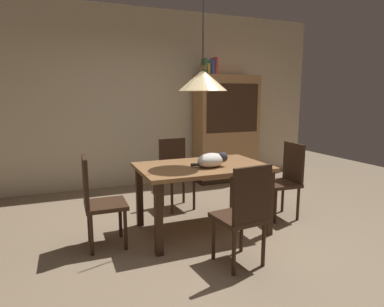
# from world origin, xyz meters

# --- Properties ---
(ground) EXTENTS (10.00, 10.00, 0.00)m
(ground) POSITION_xyz_m (0.00, 0.00, 0.00)
(ground) COLOR #847056
(back_wall) EXTENTS (6.40, 0.10, 2.90)m
(back_wall) POSITION_xyz_m (0.00, 2.65, 1.45)
(back_wall) COLOR beige
(back_wall) RESTS_ON ground
(dining_table) EXTENTS (1.40, 0.90, 0.75)m
(dining_table) POSITION_xyz_m (0.07, 0.42, 0.65)
(dining_table) COLOR olive
(dining_table) RESTS_ON ground
(chair_right_side) EXTENTS (0.42, 0.42, 0.93)m
(chair_right_side) POSITION_xyz_m (1.20, 0.41, 0.51)
(chair_right_side) COLOR #382316
(chair_right_side) RESTS_ON ground
(chair_far_back) EXTENTS (0.43, 0.43, 0.93)m
(chair_far_back) POSITION_xyz_m (0.06, 1.30, 0.51)
(chair_far_back) COLOR #382316
(chair_far_back) RESTS_ON ground
(chair_left_side) EXTENTS (0.41, 0.41, 0.93)m
(chair_left_side) POSITION_xyz_m (-1.06, 0.42, 0.51)
(chair_left_side) COLOR #382316
(chair_left_side) RESTS_ON ground
(chair_near_front) EXTENTS (0.44, 0.44, 0.93)m
(chair_near_front) POSITION_xyz_m (0.08, -0.46, 0.51)
(chair_near_front) COLOR #382316
(chair_near_front) RESTS_ON ground
(cat_sleeping) EXTENTS (0.41, 0.32, 0.16)m
(cat_sleeping) POSITION_xyz_m (0.13, 0.30, 0.83)
(cat_sleeping) COLOR silver
(cat_sleeping) RESTS_ON dining_table
(pendant_lamp) EXTENTS (0.52, 0.52, 1.30)m
(pendant_lamp) POSITION_xyz_m (0.07, 0.42, 1.66)
(pendant_lamp) COLOR beige
(hutch_bookcase) EXTENTS (1.12, 0.45, 1.85)m
(hutch_bookcase) POSITION_xyz_m (1.37, 2.32, 0.89)
(hutch_bookcase) COLOR #A87A4C
(hutch_bookcase) RESTS_ON ground
(book_green_slim) EXTENTS (0.03, 0.20, 0.26)m
(book_green_slim) POSITION_xyz_m (0.94, 2.32, 1.98)
(book_green_slim) COLOR #427A4C
(book_green_slim) RESTS_ON hutch_bookcase
(book_yellow_short) EXTENTS (0.04, 0.20, 0.18)m
(book_yellow_short) POSITION_xyz_m (0.99, 2.32, 1.94)
(book_yellow_short) COLOR gold
(book_yellow_short) RESTS_ON hutch_bookcase
(book_blue_wide) EXTENTS (0.06, 0.24, 0.24)m
(book_blue_wide) POSITION_xyz_m (1.05, 2.32, 1.97)
(book_blue_wide) COLOR #384C93
(book_blue_wide) RESTS_ON hutch_bookcase
(book_red_tall) EXTENTS (0.04, 0.22, 0.28)m
(book_red_tall) POSITION_xyz_m (1.11, 2.32, 1.99)
(book_red_tall) COLOR #B73833
(book_red_tall) RESTS_ON hutch_bookcase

